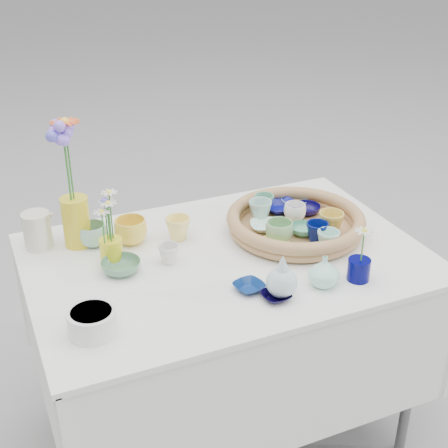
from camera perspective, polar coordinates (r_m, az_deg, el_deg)
name	(u,v)px	position (r m, az deg, el deg)	size (l,w,h in m)	color
ground	(226,430)	(2.49, 0.19, -18.31)	(80.00, 80.00, 0.00)	gray
display_table	(226,430)	(2.49, 0.19, -18.31)	(1.26, 0.86, 0.77)	white
wicker_tray	(295,223)	(2.15, 6.55, 0.12)	(0.47, 0.47, 0.08)	olive
tray_ceramic_0	(279,207)	(2.27, 5.04, 1.58)	(0.13, 0.13, 0.03)	navy
tray_ceramic_1	(307,209)	(2.26, 7.56, 1.34)	(0.10, 0.10, 0.03)	#0A053A
tray_ceramic_2	(331,223)	(2.12, 9.75, 0.09)	(0.08, 0.08, 0.08)	gold
tray_ceramic_3	(303,230)	(2.12, 7.26, -0.53)	(0.09, 0.09, 0.03)	#4EA17B
tray_ceramic_4	(279,232)	(2.05, 5.08, -0.72)	(0.09, 0.09, 0.07)	#7FB67D
tray_ceramic_5	(265,226)	(2.13, 3.77, -0.21)	(0.10, 0.10, 0.02)	silver
tray_ceramic_6	(260,211)	(2.18, 3.32, 1.21)	(0.08, 0.08, 0.08)	#9DC9BC
tray_ceramic_7	(295,212)	(2.20, 6.49, 1.08)	(0.08, 0.08, 0.06)	white
tray_ceramic_8	(295,202)	(2.32, 6.47, 1.97)	(0.09, 0.09, 0.02)	#8CC1DE
tray_ceramic_9	(317,232)	(2.07, 8.50, -0.75)	(0.07, 0.07, 0.07)	#06135B
tray_ceramic_10	(276,244)	(2.03, 4.74, -1.80)	(0.09, 0.09, 0.02)	#FFF469
tray_ceramic_11	(328,241)	(2.02, 9.49, -1.51)	(0.07, 0.07, 0.07)	#A6E7D8
tray_ceramic_12	(264,203)	(2.25, 3.68, 1.89)	(0.07, 0.07, 0.07)	#579D76
loose_ceramic_0	(131,231)	(2.09, -8.52, -0.66)	(0.11, 0.11, 0.09)	yellow
loose_ceramic_1	(178,228)	(2.10, -4.21, -0.39)	(0.08, 0.08, 0.08)	#FFE677
loose_ceramic_2	(121,267)	(1.94, -9.40, -3.87)	(0.12, 0.12, 0.04)	#507F5D
loose_ceramic_3	(169,254)	(1.97, -5.09, -2.73)	(0.07, 0.07, 0.06)	silver
loose_ceramic_4	(249,287)	(1.84, 2.30, -5.77)	(0.09, 0.09, 0.02)	navy
loose_ceramic_5	(93,235)	(2.10, -11.93, -0.98)	(0.10, 0.10, 0.08)	#87BBA4
loose_ceramic_6	(276,296)	(1.80, 4.77, -6.60)	(0.08, 0.08, 0.02)	black
fluted_bowl	(92,322)	(1.69, -11.96, -8.76)	(0.13, 0.13, 0.07)	silver
bud_vase_paleblue	(282,275)	(1.79, 5.33, -4.69)	(0.09, 0.09, 0.14)	#ADC4CD
bud_vase_seafoam	(324,271)	(1.86, 9.13, -4.29)	(0.09, 0.09, 0.10)	#A2E6CF
bud_vase_cobalt	(359,269)	(1.92, 12.21, -4.08)	(0.07, 0.07, 0.07)	#000049
single_daisy	(363,246)	(1.87, 12.56, -1.99)	(0.07, 0.07, 0.12)	white
tall_vase_yellow	(76,222)	(2.10, -13.36, 0.21)	(0.09, 0.09, 0.17)	gold
gerbera	(69,161)	(2.01, -13.95, 5.59)	(0.10, 0.10, 0.27)	orange
hydrangea	(67,167)	(2.00, -14.14, 5.06)	(0.09, 0.09, 0.32)	#524CC5
white_pitcher	(37,230)	(2.12, -16.70, -0.56)	(0.13, 0.09, 0.12)	beige
daisy_cup	(111,250)	(2.00, -10.26, -2.35)	(0.07, 0.07, 0.08)	yellow
daisy_posy	(106,217)	(1.94, -10.75, 0.62)	(0.08, 0.08, 0.16)	white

